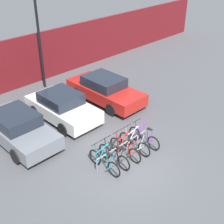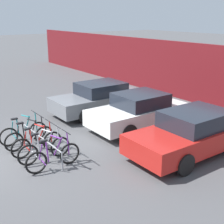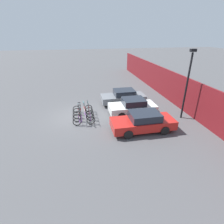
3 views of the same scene
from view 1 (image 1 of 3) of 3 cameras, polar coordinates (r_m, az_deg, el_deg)
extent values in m
plane|color=#4C4C4F|center=(12.48, 2.81, -10.04)|extent=(120.00, 120.00, 0.00)
cube|color=maroon|center=(18.57, -19.34, 7.65)|extent=(36.00, 0.16, 2.96)
cylinder|color=gray|center=(12.75, 1.96, -5.88)|extent=(2.86, 0.04, 0.04)
cylinder|color=gray|center=(12.13, -2.79, -9.73)|extent=(0.04, 0.04, 0.55)
cylinder|color=gray|center=(13.80, 6.04, -4.32)|extent=(0.04, 0.04, 0.55)
torus|color=black|center=(11.85, 0.35, -10.47)|extent=(0.06, 0.66, 0.66)
torus|color=black|center=(12.44, -3.11, -8.23)|extent=(0.06, 0.66, 0.66)
cylinder|color=#197A7F|center=(12.03, -1.97, -7.81)|extent=(0.60, 0.04, 0.76)
cylinder|color=#197A7F|center=(11.81, -1.82, -6.73)|extent=(0.68, 0.04, 0.16)
cylinder|color=#197A7F|center=(11.87, -0.84, -8.74)|extent=(0.14, 0.04, 0.63)
cylinder|color=#197A7F|center=(11.75, -0.16, -9.08)|extent=(0.32, 0.03, 0.58)
cylinder|color=#197A7F|center=(11.97, -0.33, -10.12)|extent=(0.40, 0.03, 0.08)
cylinder|color=#197A7F|center=(12.21, -3.02, -7.04)|extent=(0.12, 0.04, 0.69)
cylinder|color=black|center=(11.96, -2.93, -5.74)|extent=(0.52, 0.03, 0.03)
cube|color=black|center=(11.61, -0.53, -7.64)|extent=(0.10, 0.22, 0.05)
torus|color=black|center=(12.15, 2.16, -9.31)|extent=(0.06, 0.66, 0.66)
torus|color=black|center=(12.73, -1.31, -7.19)|extent=(0.06, 0.66, 0.66)
cylinder|color=black|center=(12.32, -0.14, -6.74)|extent=(0.60, 0.04, 0.76)
cylinder|color=black|center=(12.11, 0.03, -5.67)|extent=(0.68, 0.04, 0.16)
cylinder|color=black|center=(12.17, 0.98, -7.63)|extent=(0.14, 0.04, 0.63)
cylinder|color=black|center=(12.05, 1.67, -7.95)|extent=(0.32, 0.03, 0.58)
cylinder|color=black|center=(12.27, 1.47, -8.98)|extent=(0.40, 0.03, 0.08)
cylinder|color=black|center=(12.50, -1.20, -6.01)|extent=(0.12, 0.04, 0.69)
cylinder|color=black|center=(12.26, -1.08, -4.71)|extent=(0.52, 0.03, 0.03)
cube|color=black|center=(11.91, 1.32, -6.53)|extent=(0.10, 0.22, 0.05)
torus|color=black|center=(12.52, 4.19, -7.98)|extent=(0.06, 0.66, 0.66)
torus|color=black|center=(13.09, 0.73, -5.99)|extent=(0.06, 0.66, 0.66)
cylinder|color=red|center=(12.69, 1.93, -5.51)|extent=(0.60, 0.04, 0.76)
cylinder|color=red|center=(12.49, 2.13, -4.45)|extent=(0.68, 0.04, 0.16)
cylinder|color=red|center=(12.55, 3.04, -6.36)|extent=(0.14, 0.04, 0.63)
cylinder|color=red|center=(12.43, 3.73, -6.65)|extent=(0.32, 0.03, 0.58)
cylinder|color=red|center=(12.64, 3.50, -7.68)|extent=(0.40, 0.03, 0.08)
cylinder|color=red|center=(12.86, 0.87, -4.83)|extent=(0.12, 0.04, 0.69)
cylinder|color=black|center=(12.63, 1.02, -3.54)|extent=(0.52, 0.03, 0.03)
cube|color=black|center=(12.30, 3.40, -5.27)|extent=(0.10, 0.22, 0.05)
torus|color=black|center=(12.87, 5.87, -6.86)|extent=(0.06, 0.66, 0.66)
torus|color=black|center=(13.42, 2.43, -4.99)|extent=(0.06, 0.66, 0.66)
cylinder|color=#B7B7BC|center=(13.04, 3.65, -4.48)|extent=(0.60, 0.04, 0.76)
cylinder|color=#B7B7BC|center=(12.84, 3.87, -3.44)|extent=(0.68, 0.04, 0.16)
cylinder|color=#B7B7BC|center=(12.90, 4.75, -5.30)|extent=(0.14, 0.04, 0.63)
cylinder|color=#B7B7BC|center=(12.78, 5.43, -5.57)|extent=(0.32, 0.03, 0.58)
cylinder|color=#B7B7BC|center=(12.99, 5.19, -6.59)|extent=(0.40, 0.03, 0.08)
cylinder|color=#B7B7BC|center=(13.21, 2.60, -3.83)|extent=(0.12, 0.04, 0.69)
cylinder|color=black|center=(12.98, 2.77, -2.57)|extent=(0.52, 0.03, 0.03)
cube|color=black|center=(12.66, 5.13, -4.21)|extent=(0.10, 0.22, 0.05)
torus|color=black|center=(13.28, 7.60, -5.71)|extent=(0.06, 0.66, 0.66)
torus|color=black|center=(13.81, 4.19, -3.94)|extent=(0.06, 0.66, 0.66)
cylinder|color=#752D99|center=(13.44, 5.42, -3.42)|extent=(0.60, 0.04, 0.76)
cylinder|color=#752D99|center=(13.24, 5.65, -2.39)|extent=(0.68, 0.04, 0.16)
cylinder|color=#752D99|center=(13.30, 6.51, -4.19)|extent=(0.14, 0.04, 0.63)
cylinder|color=#752D99|center=(13.18, 7.19, -4.44)|extent=(0.32, 0.03, 0.58)
cylinder|color=#752D99|center=(13.39, 6.93, -5.45)|extent=(0.40, 0.03, 0.08)
cylinder|color=#752D99|center=(13.60, 4.38, -2.80)|extent=(0.12, 0.04, 0.69)
cylinder|color=black|center=(13.38, 4.57, -1.56)|extent=(0.52, 0.03, 0.03)
cube|color=black|center=(13.06, 6.91, -3.12)|extent=(0.10, 0.22, 0.05)
cube|color=slate|center=(14.14, -16.75, -3.26)|extent=(1.80, 4.26, 0.62)
cube|color=#1E232D|center=(13.93, -17.31, -1.12)|extent=(1.58, 1.96, 0.52)
cylinder|color=black|center=(15.54, -16.19, -1.03)|extent=(0.20, 0.64, 0.64)
cylinder|color=black|center=(13.05, -17.11, -7.74)|extent=(0.20, 0.64, 0.64)
cylinder|color=black|center=(13.70, -10.95, -4.83)|extent=(0.20, 0.64, 0.64)
cube|color=silver|center=(15.35, -8.97, 0.53)|extent=(1.80, 3.97, 0.62)
cube|color=#1E232D|center=(15.15, -9.36, 2.54)|extent=(1.58, 1.83, 0.52)
cylinder|color=black|center=(15.93, -13.84, 0.13)|extent=(0.20, 0.64, 0.64)
cylinder|color=black|center=(16.73, -8.94, 2.19)|extent=(0.20, 0.64, 0.64)
cylinder|color=black|center=(14.24, -8.85, -3.14)|extent=(0.20, 0.64, 0.64)
cylinder|color=black|center=(15.13, -3.70, -0.67)|extent=(0.20, 0.64, 0.64)
cube|color=red|center=(16.84, -1.21, 3.71)|extent=(1.80, 4.50, 0.62)
cube|color=#1E232D|center=(16.67, -1.50, 5.59)|extent=(1.58, 2.07, 0.52)
cylinder|color=black|center=(17.34, -6.25, 3.44)|extent=(0.20, 0.64, 0.64)
cylinder|color=black|center=(18.33, -2.11, 5.14)|extent=(0.20, 0.64, 0.64)
cylinder|color=black|center=(15.60, -0.15, 0.42)|extent=(0.20, 0.64, 0.64)
cylinder|color=black|center=(16.70, 4.03, 2.46)|extent=(0.20, 0.64, 0.64)
cylinder|color=black|center=(18.23, -13.03, 11.90)|extent=(0.14, 0.14, 5.18)
camera|label=2|loc=(17.16, 33.28, 12.71)|focal=50.00mm
camera|label=3|loc=(21.81, 29.80, 22.69)|focal=28.00mm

